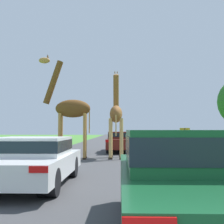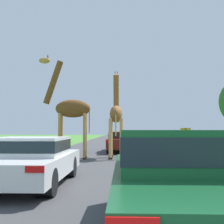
% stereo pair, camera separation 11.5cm
% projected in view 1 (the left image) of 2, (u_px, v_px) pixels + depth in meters
% --- Properties ---
extents(road, '(7.76, 120.00, 0.00)m').
position_uv_depth(road, '(114.00, 143.00, 30.00)').
color(road, '#424244').
rests_on(road, ground).
extents(giraffe_near_road, '(0.77, 2.63, 4.78)m').
position_uv_depth(giraffe_near_road, '(116.00, 114.00, 14.53)').
color(giraffe_near_road, tan).
rests_on(giraffe_near_road, ground).
extents(giraffe_companion, '(2.63, 0.86, 5.25)m').
position_uv_depth(giraffe_companion, '(69.00, 107.00, 14.04)').
color(giraffe_companion, '#B77F3D').
rests_on(giraffe_companion, ground).
extents(car_lead_maroon, '(1.82, 4.11, 1.44)m').
position_uv_depth(car_lead_maroon, '(190.00, 182.00, 3.70)').
color(car_lead_maroon, '#144C28').
rests_on(car_lead_maroon, ground).
extents(car_queue_right, '(2.00, 4.28, 1.24)m').
position_uv_depth(car_queue_right, '(31.00, 159.00, 7.34)').
color(car_queue_right, silver).
rests_on(car_queue_right, ground).
extents(car_queue_left, '(1.84, 4.70, 1.31)m').
position_uv_depth(car_queue_left, '(121.00, 141.00, 18.46)').
color(car_queue_left, '#561914').
rests_on(car_queue_left, ground).
extents(car_far_ahead, '(1.98, 3.98, 1.35)m').
position_uv_depth(car_far_ahead, '(203.00, 155.00, 8.14)').
color(car_far_ahead, navy).
rests_on(car_far_ahead, ground).
extents(sign_post, '(0.70, 0.08, 1.57)m').
position_uv_depth(sign_post, '(185.00, 135.00, 19.58)').
color(sign_post, '#4C3823').
rests_on(sign_post, ground).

